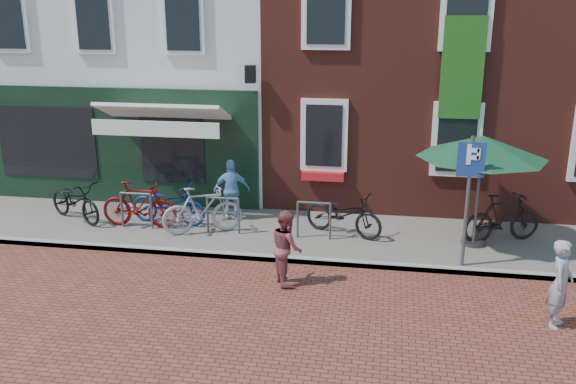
% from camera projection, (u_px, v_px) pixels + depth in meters
% --- Properties ---
extents(ground, '(80.00, 80.00, 0.00)m').
position_uv_depth(ground, '(281.00, 263.00, 12.18)').
color(ground, brown).
extents(sidewalk, '(24.00, 3.00, 0.10)m').
position_uv_depth(sidewalk, '(338.00, 237.00, 13.42)').
color(sidewalk, slate).
rests_on(sidewalk, ground).
extents(building_stucco, '(8.00, 8.00, 9.00)m').
position_uv_depth(building_stucco, '(157.00, 20.00, 18.28)').
color(building_stucco, silver).
rests_on(building_stucco, ground).
extents(building_brick_mid, '(6.00, 8.00, 10.00)m').
position_uv_depth(building_brick_mid, '(396.00, 2.00, 17.02)').
color(building_brick_mid, maroon).
rests_on(building_brick_mid, ground).
extents(parking_sign, '(0.50, 0.08, 2.53)m').
position_uv_depth(parking_sign, '(469.00, 181.00, 11.32)').
color(parking_sign, '#4C4C4F').
rests_on(parking_sign, sidewalk).
extents(parasol, '(2.61, 2.61, 2.42)m').
position_uv_depth(parasol, '(483.00, 143.00, 12.24)').
color(parasol, '#4C4C4F').
rests_on(parasol, sidewalk).
extents(woman, '(0.53, 0.62, 1.44)m').
position_uv_depth(woman, '(561.00, 284.00, 9.58)').
color(woman, gray).
rests_on(woman, ground).
extents(boy, '(0.76, 0.84, 1.39)m').
position_uv_depth(boy, '(287.00, 247.00, 11.12)').
color(boy, brown).
rests_on(boy, ground).
extents(cafe_person, '(0.89, 0.53, 1.43)m').
position_uv_depth(cafe_person, '(232.00, 190.00, 14.18)').
color(cafe_person, '#71A7DB').
rests_on(cafe_person, sidewalk).
extents(bicycle_0, '(1.89, 1.43, 0.95)m').
position_uv_depth(bicycle_0, '(75.00, 201.00, 14.18)').
color(bicycle_0, black).
rests_on(bicycle_0, sidewalk).
extents(bicycle_1, '(1.76, 0.50, 1.06)m').
position_uv_depth(bicycle_1, '(139.00, 205.00, 13.73)').
color(bicycle_1, '#580A09').
rests_on(bicycle_1, sidewalk).
extents(bicycle_2, '(1.88, 0.85, 0.95)m').
position_uv_depth(bicycle_2, '(168.00, 204.00, 13.96)').
color(bicycle_2, navy).
rests_on(bicycle_2, sidewalk).
extents(bicycle_3, '(1.81, 1.18, 1.06)m').
position_uv_depth(bicycle_3, '(202.00, 210.00, 13.36)').
color(bicycle_3, gray).
rests_on(bicycle_3, sidewalk).
extents(bicycle_4, '(1.92, 1.28, 0.95)m').
position_uv_depth(bicycle_4, '(344.00, 214.00, 13.29)').
color(bicycle_4, black).
rests_on(bicycle_4, sidewalk).
extents(bicycle_5, '(1.82, 1.14, 1.06)m').
position_uv_depth(bicycle_5, '(502.00, 218.00, 12.86)').
color(bicycle_5, black).
rests_on(bicycle_5, sidewalk).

